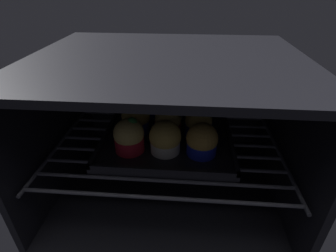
{
  "coord_description": "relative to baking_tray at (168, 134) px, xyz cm",
  "views": [
    {
      "loc": [
        4.5,
        -31.82,
        50.32
      ],
      "look_at": [
        0.0,
        23.88,
        17.23
      ],
      "focal_mm": 27.4,
      "sensor_mm": 36.0,
      "label": 1
    }
  ],
  "objects": [
    {
      "name": "muffin_row2_col1",
      "position": [
        -0.28,
        8.2,
        3.76
      ],
      "size": [
        6.73,
        6.73,
        7.36
      ],
      "color": "silver",
      "rests_on": "baking_tray"
    },
    {
      "name": "muffin_row2_col0",
      "position": [
        -7.88,
        7.83,
        3.74
      ],
      "size": [
        6.73,
        6.73,
        7.18
      ],
      "color": "#1928B7",
      "rests_on": "baking_tray"
    },
    {
      "name": "muffin_row0_col2",
      "position": [
        8.22,
        -8.01,
        3.83
      ],
      "size": [
        7.1,
        7.1,
        7.56
      ],
      "color": "#1928B7",
      "rests_on": "baking_tray"
    },
    {
      "name": "muffin_row1_col2",
      "position": [
        7.61,
        -0.36,
        3.84
      ],
      "size": [
        6.73,
        6.73,
        7.51
      ],
      "color": "#1928B7",
      "rests_on": "baking_tray"
    },
    {
      "name": "muffin_row1_col0",
      "position": [
        -8.18,
        0.23,
        4.26
      ],
      "size": [
        7.22,
        7.22,
        8.2
      ],
      "color": "#1928B7",
      "rests_on": "baking_tray"
    },
    {
      "name": "oven_rack",
      "position": [
        0.0,
        -1.88,
        -1.09
      ],
      "size": [
        54.8,
        42.0,
        0.8
      ],
      "color": "#51515B",
      "rests_on": "oven_cavity"
    },
    {
      "name": "muffin_row0_col1",
      "position": [
        -0.27,
        -7.84,
        3.95
      ],
      "size": [
        7.26,
        7.26,
        7.68
      ],
      "color": "silver",
      "rests_on": "baking_tray"
    },
    {
      "name": "oven_cavity",
      "position": [
        0.0,
        2.37,
        2.31
      ],
      "size": [
        59.0,
        47.0,
        37.0
      ],
      "color": "black",
      "rests_on": "ground"
    },
    {
      "name": "muffin_row2_col2",
      "position": [
        7.63,
        8.09,
        4.17
      ],
      "size": [
        7.33,
        7.33,
        8.09
      ],
      "color": "#0C8C84",
      "rests_on": "baking_tray"
    },
    {
      "name": "baking_tray",
      "position": [
        0.0,
        0.0,
        0.0
      ],
      "size": [
        31.68,
        31.68,
        2.2
      ],
      "color": "black",
      "rests_on": "oven_rack"
    },
    {
      "name": "muffin_row1_col1",
      "position": [
        0.09,
        -0.35,
        3.9
      ],
      "size": [
        6.73,
        6.73,
        7.58
      ],
      "color": "red",
      "rests_on": "baking_tray"
    },
    {
      "name": "muffin_row0_col0",
      "position": [
        -8.16,
        -8.07,
        4.21
      ],
      "size": [
        6.92,
        6.92,
        8.37
      ],
      "color": "red",
      "rests_on": "baking_tray"
    }
  ]
}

